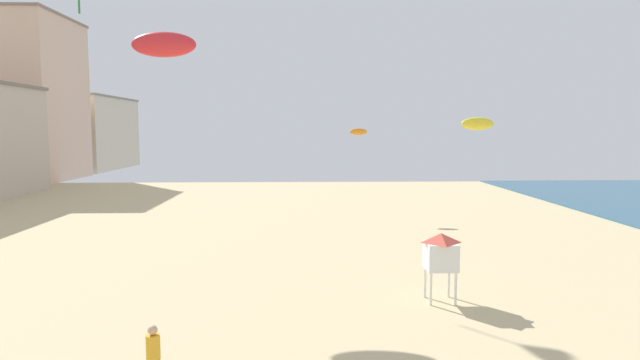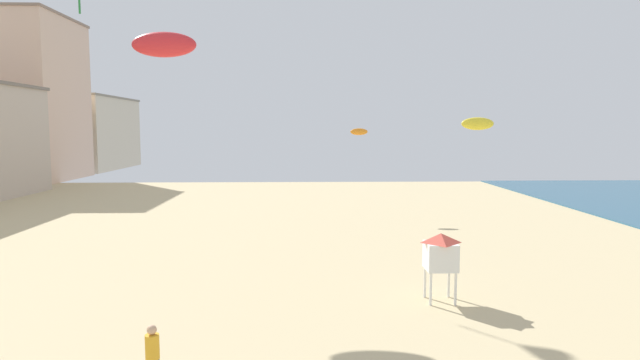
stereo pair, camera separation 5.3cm
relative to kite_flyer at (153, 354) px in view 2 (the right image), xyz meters
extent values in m
cube|color=beige|center=(-31.55, 53.74, 8.90)|extent=(12.96, 13.17, 19.64)
cube|color=#89715E|center=(-31.55, 53.74, 18.87)|extent=(13.22, 13.44, 0.30)
cube|color=beige|center=(-31.55, 71.71, 4.57)|extent=(12.67, 19.38, 10.99)
cube|color=gray|center=(-31.55, 71.71, 10.22)|extent=(12.93, 19.76, 0.30)
cylinder|color=gold|center=(0.00, 0.00, 0.18)|extent=(0.34, 0.34, 0.60)
sphere|color=tan|center=(0.00, 0.00, 0.60)|extent=(0.24, 0.24, 0.24)
cylinder|color=white|center=(8.23, 5.93, -0.32)|extent=(0.10, 0.10, 1.20)
cylinder|color=white|center=(9.13, 5.93, -0.32)|extent=(0.10, 0.10, 1.20)
cylinder|color=white|center=(8.23, 6.83, -0.32)|extent=(0.10, 0.10, 1.20)
cylinder|color=white|center=(9.13, 6.83, -0.32)|extent=(0.10, 0.10, 1.20)
cube|color=white|center=(8.68, 6.38, 0.78)|extent=(1.10, 1.10, 1.00)
pyramid|color=#D14C3D|center=(8.68, 6.38, 1.46)|extent=(1.10, 1.10, 0.35)
ellipsoid|color=orange|center=(7.71, 26.24, 5.20)|extent=(1.28, 0.35, 0.50)
ellipsoid|color=red|center=(-2.46, 11.39, 9.11)|extent=(2.84, 0.79, 1.10)
ellipsoid|color=yellow|center=(11.16, 10.15, 5.65)|extent=(1.41, 0.39, 0.55)
camera|label=1|loc=(3.64, -12.39, 5.44)|focal=29.55mm
camera|label=2|loc=(3.70, -12.39, 5.44)|focal=29.55mm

